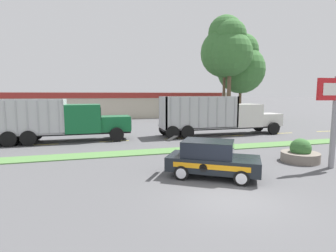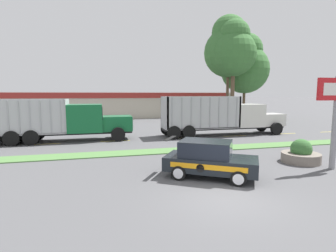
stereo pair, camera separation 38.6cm
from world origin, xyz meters
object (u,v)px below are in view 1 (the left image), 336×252
object	(u,v)px
rally_car	(211,158)
dump_truck_mid	(231,118)
stone_planter	(300,154)
dump_truck_lead	(71,122)
store_sign_post	(336,105)

from	to	relation	value
rally_car	dump_truck_mid	bearing A→B (deg)	57.41
stone_planter	dump_truck_mid	bearing A→B (deg)	83.20
dump_truck_lead	stone_planter	world-z (taller)	dump_truck_lead
dump_truck_mid	stone_planter	bearing A→B (deg)	-96.80
rally_car	dump_truck_lead	bearing A→B (deg)	121.27
rally_car	stone_planter	world-z (taller)	rally_car
store_sign_post	rally_car	bearing A→B (deg)	177.16
dump_truck_lead	dump_truck_mid	world-z (taller)	dump_truck_mid
dump_truck_mid	rally_car	world-z (taller)	dump_truck_mid
dump_truck_lead	store_sign_post	distance (m)	18.25
dump_truck_mid	stone_planter	distance (m)	10.36
store_sign_post	stone_planter	bearing A→B (deg)	112.38
dump_truck_lead	store_sign_post	world-z (taller)	store_sign_post
dump_truck_lead	stone_planter	bearing A→B (deg)	-38.53
dump_truck_mid	store_sign_post	bearing A→B (deg)	-92.96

